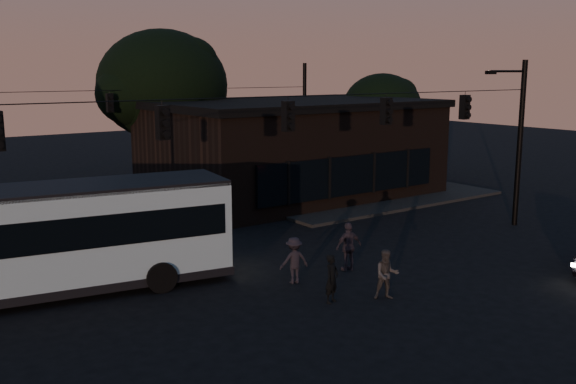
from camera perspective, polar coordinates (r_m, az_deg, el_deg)
ground at (r=19.48m, az=7.07°, el=-10.50°), size 120.00×120.00×0.00m
sidewalk_far_right at (r=37.25m, az=5.86°, el=-0.07°), size 14.00×10.00×0.15m
building at (r=36.48m, az=0.34°, el=3.94°), size 15.40×10.41×5.40m
tree_behind at (r=38.86m, az=-11.09°, el=9.32°), size 7.60×7.60×9.43m
tree_right at (r=43.68m, az=8.35°, el=7.50°), size 5.20×5.20×6.86m
signal_rig_near at (r=21.40m, az=0.00°, el=3.81°), size 26.24×0.30×7.50m
signal_rig_far at (r=35.56m, az=-15.46°, el=5.81°), size 26.24×0.30×7.50m
bus at (r=21.50m, az=-21.81°, el=-3.71°), size 12.65×4.91×3.48m
pedestrian_a at (r=19.86m, az=3.92°, el=-7.68°), size 0.65×0.54×1.53m
pedestrian_b at (r=20.33m, az=8.76°, el=-7.26°), size 0.97×0.92×1.59m
pedestrian_c at (r=22.95m, az=5.41°, el=-4.85°), size 1.08×0.56×1.76m
pedestrian_d at (r=21.57m, az=0.54°, el=-6.08°), size 1.12×0.79×1.57m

